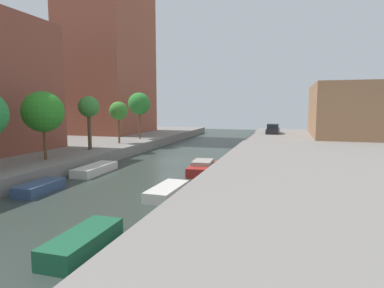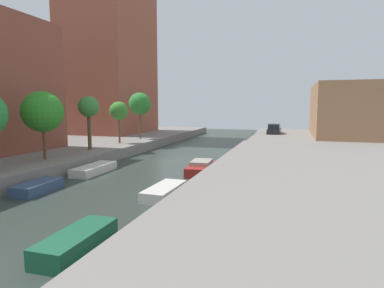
% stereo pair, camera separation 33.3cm
% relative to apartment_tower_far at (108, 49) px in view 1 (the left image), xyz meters
% --- Properties ---
extents(ground_plane, '(84.00, 84.00, 0.00)m').
position_rel_apartment_tower_far_xyz_m(ground_plane, '(16.00, -16.86, -13.41)').
color(ground_plane, '#2D3833').
extents(quay_left, '(20.00, 64.00, 1.00)m').
position_rel_apartment_tower_far_xyz_m(quay_left, '(1.00, -16.86, -12.91)').
color(quay_left, gray).
rests_on(quay_left, ground_plane).
extents(quay_right, '(20.00, 64.00, 1.00)m').
position_rel_apartment_tower_far_xyz_m(quay_right, '(31.00, -16.86, -12.91)').
color(quay_right, gray).
rests_on(quay_right, ground_plane).
extents(apartment_tower_far, '(10.00, 12.69, 24.83)m').
position_rel_apartment_tower_far_xyz_m(apartment_tower_far, '(0.00, 0.00, 0.00)').
color(apartment_tower_far, brown).
rests_on(apartment_tower_far, quay_left).
extents(low_block_right, '(10.00, 15.26, 6.84)m').
position_rel_apartment_tower_far_xyz_m(low_block_right, '(34.00, 3.47, -9.00)').
color(low_block_right, '#9E704C').
rests_on(low_block_right, quay_right).
extents(street_tree_2, '(3.02, 3.02, 5.08)m').
position_rel_apartment_tower_far_xyz_m(street_tree_2, '(8.56, -23.67, -8.85)').
color(street_tree_2, brown).
rests_on(street_tree_2, quay_left).
extents(street_tree_3, '(1.89, 1.89, 4.88)m').
position_rel_apartment_tower_far_xyz_m(street_tree_3, '(8.56, -17.98, -8.59)').
color(street_tree_3, brown).
rests_on(street_tree_3, quay_left).
extents(street_tree_4, '(1.96, 1.96, 4.46)m').
position_rel_apartment_tower_far_xyz_m(street_tree_4, '(8.56, -12.62, -8.97)').
color(street_tree_4, brown).
rests_on(street_tree_4, quay_left).
extents(street_tree_5, '(2.67, 2.67, 5.60)m').
position_rel_apartment_tower_far_xyz_m(street_tree_5, '(8.56, -7.58, -8.17)').
color(street_tree_5, brown).
rests_on(street_tree_5, quay_left).
extents(parked_car, '(1.88, 4.82, 1.43)m').
position_rel_apartment_tower_far_xyz_m(parked_car, '(23.89, 4.95, -11.83)').
color(parked_car, black).
rests_on(parked_car, quay_right).
extents(moored_boat_left_1, '(1.50, 3.07, 0.60)m').
position_rel_apartment_tower_far_xyz_m(moored_boat_left_1, '(12.23, -28.47, -13.11)').
color(moored_boat_left_1, '#33476B').
rests_on(moored_boat_left_1, ground_plane).
extents(moored_boat_left_2, '(1.56, 4.31, 0.60)m').
position_rel_apartment_tower_far_xyz_m(moored_boat_left_2, '(12.23, -22.83, -13.11)').
color(moored_boat_left_2, beige).
rests_on(moored_boat_left_2, ground_plane).
extents(moored_boat_right_0, '(1.30, 3.33, 0.70)m').
position_rel_apartment_tower_far_xyz_m(moored_boat_right_0, '(19.27, -34.30, -13.07)').
color(moored_boat_right_0, '#195638').
rests_on(moored_boat_right_0, ground_plane).
extents(moored_boat_right_1, '(1.47, 3.59, 0.57)m').
position_rel_apartment_tower_far_xyz_m(moored_boat_right_1, '(19.59, -27.06, -13.13)').
color(moored_boat_right_1, beige).
rests_on(moored_boat_right_1, ground_plane).
extents(moored_boat_right_2, '(1.86, 3.98, 0.97)m').
position_rel_apartment_tower_far_xyz_m(moored_boat_right_2, '(19.91, -20.65, -12.99)').
color(moored_boat_right_2, maroon).
rests_on(moored_boat_right_2, ground_plane).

